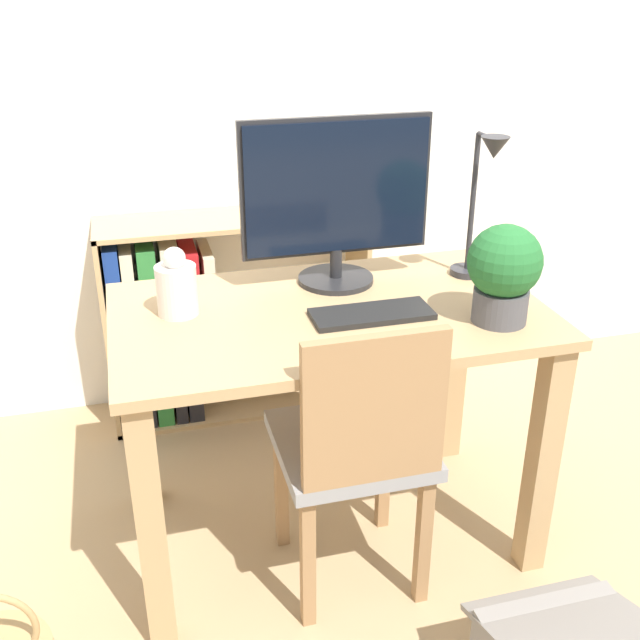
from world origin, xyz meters
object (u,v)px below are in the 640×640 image
at_px(desk_lamp, 482,194).
at_px(bookshelf, 187,323).
at_px(chair, 357,446).
at_px(monitor, 336,195).
at_px(vase, 177,287).
at_px(potted_plant, 504,271).
at_px(keyboard, 372,314).

distance_m(desk_lamp, bookshelf, 1.27).
bearing_deg(chair, bookshelf, 104.30).
relative_size(monitor, chair, 0.64).
distance_m(monitor, desk_lamp, 0.42).
xyz_separation_m(monitor, bookshelf, (-0.41, 0.62, -0.64)).
height_order(vase, chair, vase).
bearing_deg(monitor, chair, -98.27).
bearing_deg(potted_plant, monitor, 131.97).
bearing_deg(keyboard, vase, 162.67).
xyz_separation_m(monitor, potted_plant, (0.34, -0.38, -0.12)).
bearing_deg(monitor, vase, -166.75).
bearing_deg(keyboard, potted_plant, -19.39).
xyz_separation_m(keyboard, chair, (-0.09, -0.17, -0.30)).
bearing_deg(potted_plant, desk_lamp, 77.30).
relative_size(monitor, bookshelf, 0.56).
xyz_separation_m(vase, bookshelf, (0.07, 0.74, -0.46)).
bearing_deg(chair, monitor, 78.07).
height_order(potted_plant, chair, potted_plant).
distance_m(keyboard, bookshelf, 1.06).
distance_m(desk_lamp, chair, 0.80).
bearing_deg(keyboard, bookshelf, 115.81).
xyz_separation_m(potted_plant, chair, (-0.40, -0.06, -0.43)).
height_order(desk_lamp, bookshelf, desk_lamp).
distance_m(desk_lamp, potted_plant, 0.31).
bearing_deg(vase, desk_lamp, 0.43).
relative_size(keyboard, desk_lamp, 0.75).
xyz_separation_m(desk_lamp, bookshelf, (-0.81, 0.73, -0.64)).
bearing_deg(vase, monitor, 13.25).
distance_m(vase, chair, 0.64).
relative_size(keyboard, potted_plant, 1.23).
bearing_deg(bookshelf, vase, -95.29).
xyz_separation_m(keyboard, desk_lamp, (0.38, 0.16, 0.26)).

